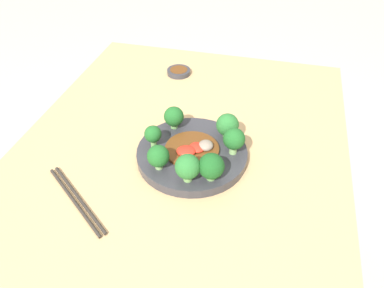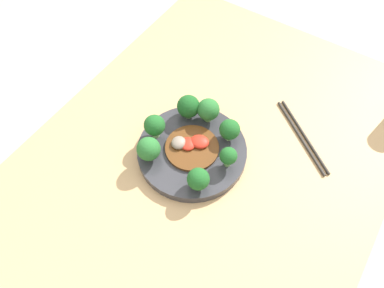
{
  "view_description": "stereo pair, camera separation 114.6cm",
  "coord_description": "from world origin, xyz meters",
  "px_view_note": "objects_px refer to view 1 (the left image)",
  "views": [
    {
      "loc": [
        0.64,
        0.2,
        1.34
      ],
      "look_at": [
        -0.01,
        0.04,
        0.77
      ],
      "focal_mm": 35.0,
      "sensor_mm": 36.0,
      "label": 1
    },
    {
      "loc": [
        -0.41,
        -0.23,
        1.5
      ],
      "look_at": [
        -0.01,
        0.04,
        0.77
      ],
      "focal_mm": 35.0,
      "sensor_mm": 36.0,
      "label": 2
    }
  ],
  "objects_px": {
    "plate": "(192,154)",
    "sauce_dish": "(179,72)",
    "broccoli_northeast": "(211,166)",
    "broccoli_east": "(188,167)",
    "broccoli_southwest": "(174,117)",
    "broccoli_north": "(234,139)",
    "stirfry_center": "(193,149)",
    "broccoli_northwest": "(227,125)",
    "broccoli_south": "(153,134)",
    "chopsticks": "(76,200)",
    "broccoli_southeast": "(158,156)"
  },
  "relations": [
    {
      "from": "broccoli_northwest",
      "to": "broccoli_northeast",
      "type": "distance_m",
      "value": 0.15
    },
    {
      "from": "broccoli_southeast",
      "to": "stirfry_center",
      "type": "xyz_separation_m",
      "value": [
        -0.07,
        0.06,
        -0.03
      ]
    },
    {
      "from": "broccoli_southeast",
      "to": "broccoli_northwest",
      "type": "bearing_deg",
      "value": 139.3
    },
    {
      "from": "broccoli_northeast",
      "to": "broccoli_south",
      "type": "bearing_deg",
      "value": -115.61
    },
    {
      "from": "broccoli_south",
      "to": "broccoli_east",
      "type": "height_order",
      "value": "broccoli_east"
    },
    {
      "from": "broccoli_east",
      "to": "chopsticks",
      "type": "relative_size",
      "value": 0.33
    },
    {
      "from": "stirfry_center",
      "to": "broccoli_southwest",
      "type": "bearing_deg",
      "value": -138.33
    },
    {
      "from": "plate",
      "to": "broccoli_east",
      "type": "distance_m",
      "value": 0.11
    },
    {
      "from": "broccoli_northwest",
      "to": "broccoli_southeast",
      "type": "xyz_separation_m",
      "value": [
        0.15,
        -0.13,
        -0.0
      ]
    },
    {
      "from": "broccoli_northwest",
      "to": "sauce_dish",
      "type": "xyz_separation_m",
      "value": [
        -0.31,
        -0.21,
        -0.05
      ]
    },
    {
      "from": "broccoli_north",
      "to": "stirfry_center",
      "type": "xyz_separation_m",
      "value": [
        0.02,
        -0.09,
        -0.03
      ]
    },
    {
      "from": "broccoli_southwest",
      "to": "broccoli_northeast",
      "type": "distance_m",
      "value": 0.2
    },
    {
      "from": "plate",
      "to": "chopsticks",
      "type": "bearing_deg",
      "value": -46.79
    },
    {
      "from": "broccoli_east",
      "to": "broccoli_north",
      "type": "bearing_deg",
      "value": 144.27
    },
    {
      "from": "broccoli_northwest",
      "to": "broccoli_east",
      "type": "bearing_deg",
      "value": -18.14
    },
    {
      "from": "broccoli_north",
      "to": "broccoli_northeast",
      "type": "xyz_separation_m",
      "value": [
        0.1,
        -0.03,
        -0.0
      ]
    },
    {
      "from": "broccoli_southwest",
      "to": "stirfry_center",
      "type": "bearing_deg",
      "value": 41.67
    },
    {
      "from": "stirfry_center",
      "to": "chopsticks",
      "type": "bearing_deg",
      "value": -47.49
    },
    {
      "from": "broccoli_southwest",
      "to": "broccoli_east",
      "type": "xyz_separation_m",
      "value": [
        0.17,
        0.08,
        0.0
      ]
    },
    {
      "from": "broccoli_north",
      "to": "sauce_dish",
      "type": "xyz_separation_m",
      "value": [
        -0.36,
        -0.23,
        -0.05
      ]
    },
    {
      "from": "broccoli_northwest",
      "to": "broccoli_southwest",
      "type": "distance_m",
      "value": 0.14
    },
    {
      "from": "broccoli_northeast",
      "to": "broccoli_east",
      "type": "relative_size",
      "value": 0.97
    },
    {
      "from": "broccoli_north",
      "to": "stirfry_center",
      "type": "distance_m",
      "value": 0.1
    },
    {
      "from": "broccoli_northeast",
      "to": "broccoli_southeast",
      "type": "height_order",
      "value": "broccoli_northeast"
    },
    {
      "from": "broccoli_south",
      "to": "broccoli_southwest",
      "type": "relative_size",
      "value": 0.99
    },
    {
      "from": "broccoli_north",
      "to": "broccoli_east",
      "type": "bearing_deg",
      "value": -35.73
    },
    {
      "from": "broccoli_east",
      "to": "chopsticks",
      "type": "height_order",
      "value": "broccoli_east"
    },
    {
      "from": "broccoli_north",
      "to": "broccoli_southwest",
      "type": "bearing_deg",
      "value": -110.68
    },
    {
      "from": "chopsticks",
      "to": "broccoli_southwest",
      "type": "bearing_deg",
      "value": 152.72
    },
    {
      "from": "broccoli_south",
      "to": "broccoli_southeast",
      "type": "relative_size",
      "value": 0.97
    },
    {
      "from": "plate",
      "to": "stirfry_center",
      "type": "height_order",
      "value": "stirfry_center"
    },
    {
      "from": "broccoli_southeast",
      "to": "chopsticks",
      "type": "distance_m",
      "value": 0.2
    },
    {
      "from": "plate",
      "to": "sauce_dish",
      "type": "height_order",
      "value": "plate"
    },
    {
      "from": "plate",
      "to": "sauce_dish",
      "type": "bearing_deg",
      "value": -159.89
    },
    {
      "from": "broccoli_south",
      "to": "broccoli_southwest",
      "type": "height_order",
      "value": "same"
    },
    {
      "from": "broccoli_south",
      "to": "chopsticks",
      "type": "height_order",
      "value": "broccoli_south"
    },
    {
      "from": "broccoli_north",
      "to": "broccoli_northeast",
      "type": "bearing_deg",
      "value": -19.12
    },
    {
      "from": "broccoli_north",
      "to": "broccoli_south",
      "type": "bearing_deg",
      "value": -83.53
    },
    {
      "from": "broccoli_north",
      "to": "chopsticks",
      "type": "xyz_separation_m",
      "value": [
        0.21,
        -0.3,
        -0.06
      ]
    },
    {
      "from": "broccoli_southeast",
      "to": "stirfry_center",
      "type": "bearing_deg",
      "value": 140.23
    },
    {
      "from": "broccoli_southwest",
      "to": "broccoli_east",
      "type": "height_order",
      "value": "broccoli_east"
    },
    {
      "from": "broccoli_south",
      "to": "broccoli_northeast",
      "type": "height_order",
      "value": "broccoli_northeast"
    },
    {
      "from": "plate",
      "to": "broccoli_east",
      "type": "height_order",
      "value": "broccoli_east"
    },
    {
      "from": "broccoli_northwest",
      "to": "sauce_dish",
      "type": "relative_size",
      "value": 0.84
    },
    {
      "from": "broccoli_southeast",
      "to": "sauce_dish",
      "type": "distance_m",
      "value": 0.46
    },
    {
      "from": "broccoli_south",
      "to": "broccoli_east",
      "type": "xyz_separation_m",
      "value": [
        0.09,
        0.11,
        0.0
      ]
    },
    {
      "from": "broccoli_northwest",
      "to": "broccoli_northeast",
      "type": "xyz_separation_m",
      "value": [
        0.15,
        -0.01,
        0.0
      ]
    },
    {
      "from": "broccoli_southeast",
      "to": "broccoli_southwest",
      "type": "bearing_deg",
      "value": -176.76
    },
    {
      "from": "broccoli_southwest",
      "to": "broccoli_east",
      "type": "bearing_deg",
      "value": 25.06
    },
    {
      "from": "broccoli_southeast",
      "to": "sauce_dish",
      "type": "xyz_separation_m",
      "value": [
        -0.45,
        -0.08,
        -0.05
      ]
    }
  ]
}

